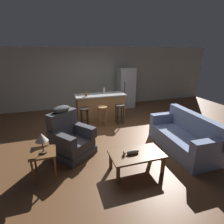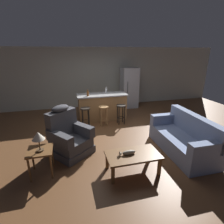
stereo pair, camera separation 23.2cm
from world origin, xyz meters
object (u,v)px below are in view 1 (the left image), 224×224
at_px(couch, 184,137).
at_px(table_lamp, 42,138).
at_px(bottle_short_amber, 86,94).
at_px(kitchen_island, 100,107).
at_px(bar_stool_left, 84,114).
at_px(coffee_table, 137,156).
at_px(bar_stool_right, 120,111).
at_px(bar_stool_middle, 103,112).
at_px(bottle_tall_green, 104,90).
at_px(refrigerator, 126,88).
at_px(recliner_near_lamp, 70,138).
at_px(fish_figurine, 131,152).
at_px(end_table, 43,156).

xyz_separation_m(couch, table_lamp, (-3.34, -0.08, 0.53)).
bearing_deg(bottle_short_amber, kitchen_island, 14.05).
distance_m(couch, bar_stool_left, 3.06).
bearing_deg(coffee_table, bar_stool_right, 77.89).
bearing_deg(bar_stool_middle, bottle_tall_green, 71.51).
bearing_deg(refrigerator, kitchen_island, -140.97).
height_order(bar_stool_middle, bottle_tall_green, bottle_tall_green).
distance_m(bar_stool_left, bottle_tall_green, 1.37).
bearing_deg(refrigerator, recliner_near_lamp, -129.96).
bearing_deg(couch, bottle_short_amber, -50.52).
distance_m(coffee_table, bar_stool_left, 2.65).
bearing_deg(refrigerator, bottle_short_amber, -146.44).
distance_m(fish_figurine, bar_stool_middle, 2.54).
xyz_separation_m(end_table, bottle_short_amber, (1.31, 2.65, 0.57)).
bearing_deg(bar_stool_right, refrigerator, 62.65).
xyz_separation_m(table_lamp, bar_stool_middle, (1.74, 2.19, -0.40)).
bearing_deg(table_lamp, kitchen_island, 57.16).
relative_size(recliner_near_lamp, bottle_tall_green, 5.50).
relative_size(fish_figurine, kitchen_island, 0.19).
height_order(coffee_table, bottle_short_amber, bottle_short_amber).
bearing_deg(bar_stool_middle, bottle_short_amber, 131.96).
bearing_deg(bottle_tall_green, bar_stool_left, -136.28).
distance_m(refrigerator, bottle_short_amber, 2.41).
height_order(kitchen_island, bar_stool_left, kitchen_island).
relative_size(fish_figurine, recliner_near_lamp, 0.28).
xyz_separation_m(recliner_near_lamp, bottle_tall_green, (1.48, 2.32, 0.61)).
relative_size(bar_stool_middle, bar_stool_right, 1.00).
xyz_separation_m(end_table, table_lamp, (0.02, -0.04, 0.41)).
xyz_separation_m(coffee_table, bar_stool_right, (0.55, 2.56, 0.11)).
bearing_deg(bottle_tall_green, recliner_near_lamp, -122.58).
relative_size(couch, bar_stool_right, 2.82).
relative_size(coffee_table, bar_stool_middle, 1.62).
bearing_deg(recliner_near_lamp, end_table, -76.80).
distance_m(table_lamp, bottle_short_amber, 2.99).
xyz_separation_m(recliner_near_lamp, kitchen_island, (1.27, 2.08, 0.06)).
bearing_deg(recliner_near_lamp, couch, 38.93).
relative_size(coffee_table, refrigerator, 0.62).
xyz_separation_m(kitchen_island, refrigerator, (1.48, 1.20, 0.40)).
distance_m(table_lamp, bar_stool_middle, 2.83).
relative_size(recliner_near_lamp, refrigerator, 0.68).
xyz_separation_m(end_table, bar_stool_left, (1.15, 2.15, 0.01)).
distance_m(coffee_table, bar_stool_right, 2.62).
bearing_deg(coffee_table, recliner_near_lamp, 138.76).
height_order(end_table, bar_stool_left, bar_stool_left).
bearing_deg(table_lamp, recliner_near_lamp, 53.28).
xyz_separation_m(coffee_table, bottle_short_amber, (-0.51, 3.05, 0.67)).
height_order(coffee_table, fish_figurine, fish_figurine).
bearing_deg(couch, refrigerator, -88.02).
distance_m(coffee_table, kitchen_island, 3.19).
distance_m(recliner_near_lamp, bottle_tall_green, 2.81).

